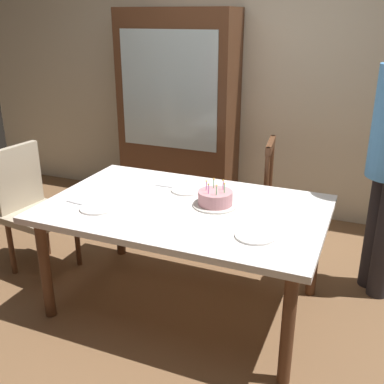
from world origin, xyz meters
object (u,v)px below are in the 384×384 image
at_px(dining_table, 185,217).
at_px(chair_upholstered, 31,203).
at_px(plate_near_celebrant, 98,208).
at_px(chair_spindle_back, 246,200).
at_px(plate_near_guest, 255,236).
at_px(plate_far_side, 187,190).
at_px(birthday_cake, 215,199).
at_px(china_cabinet, 179,114).

bearing_deg(dining_table, chair_upholstered, 178.82).
bearing_deg(plate_near_celebrant, chair_spindle_back, 60.73).
relative_size(plate_near_guest, chair_spindle_back, 0.23).
bearing_deg(chair_spindle_back, plate_far_side, -110.88).
distance_m(dining_table, plate_far_side, 0.27).
height_order(birthday_cake, chair_upholstered, chair_upholstered).
distance_m(chair_upholstered, china_cabinet, 1.67).
distance_m(plate_far_side, china_cabinet, 1.48).
distance_m(birthday_cake, chair_spindle_back, 0.86).
distance_m(plate_near_guest, china_cabinet, 2.21).
distance_m(dining_table, plate_near_celebrant, 0.54).
xyz_separation_m(birthday_cake, chair_spindle_back, (-0.02, 0.80, -0.31)).
distance_m(plate_near_guest, chair_spindle_back, 1.21).
bearing_deg(birthday_cake, chair_spindle_back, 91.67).
relative_size(plate_near_celebrant, plate_far_side, 1.00).
xyz_separation_m(plate_far_side, china_cabinet, (-0.65, 1.31, 0.23)).
bearing_deg(chair_upholstered, plate_near_guest, -8.75).
xyz_separation_m(plate_near_guest, china_cabinet, (-1.25, 1.80, 0.23)).
bearing_deg(chair_upholstered, birthday_cake, 1.95).
relative_size(plate_near_guest, chair_upholstered, 0.23).
bearing_deg(birthday_cake, dining_table, -157.05).
xyz_separation_m(plate_near_celebrant, chair_spindle_back, (0.63, 1.12, -0.27)).
bearing_deg(china_cabinet, plate_near_guest, -55.24).
relative_size(plate_near_guest, china_cabinet, 0.12).
relative_size(plate_far_side, plate_near_guest, 1.00).
distance_m(plate_near_celebrant, plate_far_side, 0.63).
height_order(dining_table, plate_near_guest, plate_near_guest).
bearing_deg(chair_spindle_back, plate_near_guest, -71.88).
bearing_deg(china_cabinet, plate_near_celebrant, -81.88).
height_order(dining_table, birthday_cake, birthday_cake).
relative_size(plate_far_side, china_cabinet, 0.12).
xyz_separation_m(plate_near_guest, chair_upholstered, (-1.77, 0.27, -0.19)).
bearing_deg(china_cabinet, chair_spindle_back, -37.67).
height_order(plate_near_celebrant, plate_near_guest, same).
xyz_separation_m(birthday_cake, chair_upholstered, (-1.43, -0.05, -0.23)).
distance_m(chair_spindle_back, china_cabinet, 1.22).
xyz_separation_m(chair_spindle_back, chair_upholstered, (-1.41, -0.85, 0.07)).
distance_m(plate_far_side, chair_upholstered, 1.20).
distance_m(dining_table, plate_near_guest, 0.58).
bearing_deg(birthday_cake, plate_near_guest, -43.11).
bearing_deg(plate_near_guest, birthday_cake, 136.89).
height_order(dining_table, plate_near_celebrant, plate_near_celebrant).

